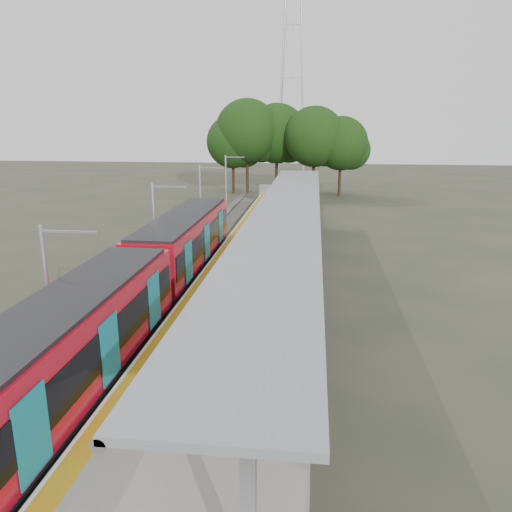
{
  "coord_description": "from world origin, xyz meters",
  "views": [
    {
      "loc": [
        2.89,
        -8.61,
        8.82
      ],
      "look_at": [
        0.11,
        15.23,
        2.3
      ],
      "focal_mm": 35.0,
      "sensor_mm": 36.0,
      "label": 1
    }
  ],
  "objects_px": {
    "train": "(144,279)",
    "info_pillar_far": "(278,244)",
    "bench_near": "(281,335)",
    "bench_far": "(302,217)",
    "info_pillar_near": "(279,305)",
    "litter_bin": "(281,335)",
    "bench_mid": "(304,299)"
  },
  "relations": [
    {
      "from": "bench_far",
      "to": "bench_near",
      "type": "bearing_deg",
      "value": -81.05
    },
    {
      "from": "bench_far",
      "to": "litter_bin",
      "type": "bearing_deg",
      "value": -81.09
    },
    {
      "from": "train",
      "to": "bench_mid",
      "type": "bearing_deg",
      "value": -4.42
    },
    {
      "from": "train",
      "to": "litter_bin",
      "type": "xyz_separation_m",
      "value": [
        6.36,
        -3.95,
        -0.62
      ]
    },
    {
      "from": "bench_mid",
      "to": "bench_near",
      "type": "bearing_deg",
      "value": -108.07
    },
    {
      "from": "bench_near",
      "to": "train",
      "type": "bearing_deg",
      "value": 123.79
    },
    {
      "from": "bench_far",
      "to": "info_pillar_near",
      "type": "height_order",
      "value": "info_pillar_near"
    },
    {
      "from": "train",
      "to": "bench_near",
      "type": "distance_m",
      "value": 7.65
    },
    {
      "from": "bench_near",
      "to": "bench_far",
      "type": "xyz_separation_m",
      "value": [
        0.14,
        22.58,
        -0.03
      ]
    },
    {
      "from": "bench_mid",
      "to": "litter_bin",
      "type": "xyz_separation_m",
      "value": [
        -0.73,
        -3.4,
        -0.17
      ]
    },
    {
      "from": "train",
      "to": "bench_near",
      "type": "relative_size",
      "value": 16.76
    },
    {
      "from": "train",
      "to": "bench_far",
      "type": "xyz_separation_m",
      "value": [
        6.53,
        18.39,
        -0.51
      ]
    },
    {
      "from": "train",
      "to": "bench_mid",
      "type": "distance_m",
      "value": 7.13
    },
    {
      "from": "train",
      "to": "info_pillar_far",
      "type": "bearing_deg",
      "value": 57.29
    },
    {
      "from": "info_pillar_near",
      "to": "info_pillar_far",
      "type": "xyz_separation_m",
      "value": [
        -0.82,
        10.3,
        -0.05
      ]
    },
    {
      "from": "train",
      "to": "info_pillar_far",
      "type": "xyz_separation_m",
      "value": [
        5.35,
        8.33,
        -0.26
      ]
    },
    {
      "from": "train",
      "to": "info_pillar_near",
      "type": "xyz_separation_m",
      "value": [
        6.17,
        -1.97,
        -0.21
      ]
    },
    {
      "from": "bench_near",
      "to": "bench_mid",
      "type": "relative_size",
      "value": 0.95
    },
    {
      "from": "bench_near",
      "to": "litter_bin",
      "type": "height_order",
      "value": "bench_near"
    },
    {
      "from": "info_pillar_far",
      "to": "litter_bin",
      "type": "height_order",
      "value": "info_pillar_far"
    },
    {
      "from": "bench_far",
      "to": "info_pillar_far",
      "type": "distance_m",
      "value": 10.14
    },
    {
      "from": "train",
      "to": "bench_far",
      "type": "bearing_deg",
      "value": 70.46
    },
    {
      "from": "info_pillar_far",
      "to": "litter_bin",
      "type": "bearing_deg",
      "value": -97.66
    },
    {
      "from": "bench_mid",
      "to": "litter_bin",
      "type": "distance_m",
      "value": 3.48
    },
    {
      "from": "info_pillar_near",
      "to": "litter_bin",
      "type": "relative_size",
      "value": 2.24
    },
    {
      "from": "bench_far",
      "to": "info_pillar_far",
      "type": "bearing_deg",
      "value": -87.35
    },
    {
      "from": "train",
      "to": "litter_bin",
      "type": "height_order",
      "value": "train"
    },
    {
      "from": "bench_mid",
      "to": "info_pillar_far",
      "type": "relative_size",
      "value": 0.95
    },
    {
      "from": "info_pillar_far",
      "to": "bench_far",
      "type": "bearing_deg",
      "value": 70.93
    },
    {
      "from": "bench_near",
      "to": "info_pillar_far",
      "type": "xyz_separation_m",
      "value": [
        -1.03,
        12.52,
        0.22
      ]
    },
    {
      "from": "bench_far",
      "to": "litter_bin",
      "type": "relative_size",
      "value": 1.8
    },
    {
      "from": "train",
      "to": "litter_bin",
      "type": "distance_m",
      "value": 7.51
    }
  ]
}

